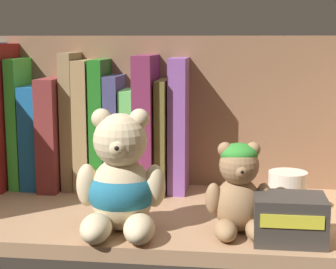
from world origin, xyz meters
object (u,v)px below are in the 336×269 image
object	(u,v)px
book_2	(23,122)
book_12	(179,124)
book_7	(102,124)
book_9	(132,139)
teddy_bear_larger	(121,184)
book_4	(57,132)
small_product_box	(289,219)
book_8	(117,132)
teddy_bear_smaller	(239,191)
book_3	(39,135)
pillar_candle	(287,192)
book_1	(11,115)
book_5	(73,120)
book_11	(164,135)
book_6	(88,124)
book_10	(149,123)

from	to	relation	value
book_2	book_12	distance (cm)	27.40
book_7	book_12	xyz separation A→B (cm)	(13.25, 0.00, 0.15)
book_9	teddy_bear_larger	xyz separation A→B (cm)	(2.76, -21.94, -2.07)
book_12	book_2	bearing A→B (deg)	180.00
book_7	book_12	bearing A→B (deg)	0.00
book_9	book_12	distance (cm)	8.58
book_4	small_product_box	distance (cm)	44.65
book_8	teddy_bear_larger	size ratio (longest dim) A/B	1.18
teddy_bear_smaller	book_3	bearing A→B (deg)	149.36
book_2	teddy_bear_smaller	size ratio (longest dim) A/B	1.82
book_2	book_4	xyz separation A→B (cm)	(6.15, 0.00, -1.58)
pillar_candle	book_4	bearing A→B (deg)	164.80
book_2	small_product_box	bearing A→B (deg)	-27.70
book_1	book_12	size ratio (longest dim) A/B	1.10
book_7	book_5	bearing A→B (deg)	180.00
book_11	pillar_candle	distance (cm)	23.28
book_6	small_product_box	xyz separation A→B (cm)	(32.30, -23.02, -7.95)
book_12	teddy_bear_smaller	world-z (taller)	book_12
book_4	book_6	size ratio (longest dim) A/B	0.86
small_product_box	book_10	bearing A→B (deg)	133.29
book_1	book_7	bearing A→B (deg)	0.00
book_7	book_9	distance (cm)	5.64
book_3	book_5	distance (cm)	6.89
book_1	teddy_bear_smaller	size ratio (longest dim) A/B	2.03
book_2	book_5	distance (cm)	9.05
book_10	teddy_bear_smaller	distance (cm)	26.23
book_7	book_8	size ratio (longest dim) A/B	1.14
book_4	book_9	bearing A→B (deg)	0.00
book_4	pillar_candle	size ratio (longest dim) A/B	3.14
book_1	book_2	distance (cm)	2.48
teddy_bear_larger	book_6	bearing A→B (deg)	115.46
book_3	book_4	distance (cm)	3.48
book_3	teddy_bear_smaller	distance (cm)	40.46
book_6	teddy_bear_smaller	size ratio (longest dim) A/B	1.81
book_1	book_10	size ratio (longest dim) A/B	1.08
teddy_bear_smaller	book_6	bearing A→B (deg)	141.55
book_8	book_9	xyz separation A→B (cm)	(2.56, 0.00, -1.16)
book_6	book_7	size ratio (longest dim) A/B	0.99
pillar_candle	book_8	bearing A→B (deg)	159.50
small_product_box	teddy_bear_larger	bearing A→B (deg)	177.17
book_1	book_8	world-z (taller)	book_1
book_3	book_12	world-z (taller)	book_12
book_10	teddy_bear_smaller	size ratio (longest dim) A/B	1.88
book_2	teddy_bear_larger	distance (cm)	31.40
book_2	teddy_bear_smaller	xyz separation A→B (cm)	(37.45, -20.56, -5.30)
book_6	book_11	distance (cm)	13.37
book_5	book_10	world-z (taller)	book_5
teddy_bear_smaller	small_product_box	size ratio (longest dim) A/B	1.35
book_3	book_10	xyz separation A→B (cm)	(19.43, 0.00, 2.62)
book_5	book_11	bearing A→B (deg)	0.00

